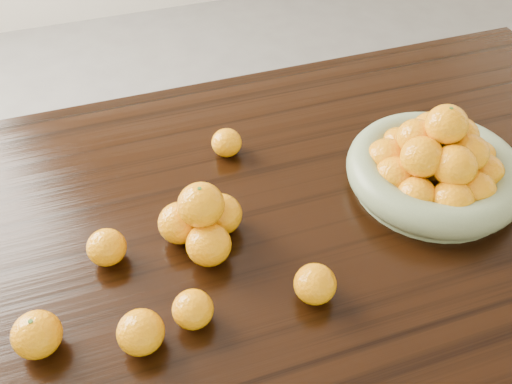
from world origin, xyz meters
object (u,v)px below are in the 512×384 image
object	(u,v)px
dining_table	(244,245)
orange_pyramid	(203,221)
fruit_bowl	(436,166)
loose_orange_0	(37,335)

from	to	relation	value
dining_table	orange_pyramid	world-z (taller)	orange_pyramid
dining_table	orange_pyramid	distance (m)	0.18
fruit_bowl	dining_table	bearing A→B (deg)	173.90
orange_pyramid	loose_orange_0	distance (m)	0.34
orange_pyramid	loose_orange_0	world-z (taller)	orange_pyramid
dining_table	loose_orange_0	bearing A→B (deg)	-156.32
orange_pyramid	loose_orange_0	xyz separation A→B (m)	(-0.31, -0.14, -0.02)
fruit_bowl	orange_pyramid	distance (m)	0.50
loose_orange_0	orange_pyramid	bearing A→B (deg)	24.05
fruit_bowl	orange_pyramid	world-z (taller)	fruit_bowl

